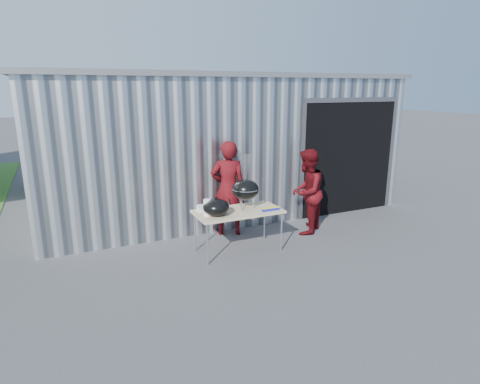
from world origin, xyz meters
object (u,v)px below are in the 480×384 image
person_cook (228,188)px  person_bystander (307,192)px  folding_table (238,213)px  kettle_grill (245,186)px

person_cook → person_bystander: person_cook is taller
folding_table → kettle_grill: kettle_grill is taller
person_cook → person_bystander: size_ratio=1.10×
folding_table → person_bystander: bearing=10.8°
folding_table → person_cook: (0.19, 0.87, 0.21)m
person_cook → kettle_grill: bearing=107.7°
folding_table → person_cook: size_ratio=0.81×
kettle_grill → person_bystander: 1.51m
kettle_grill → person_cook: (0.02, 0.82, -0.24)m
kettle_grill → person_bystander: bearing=9.9°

